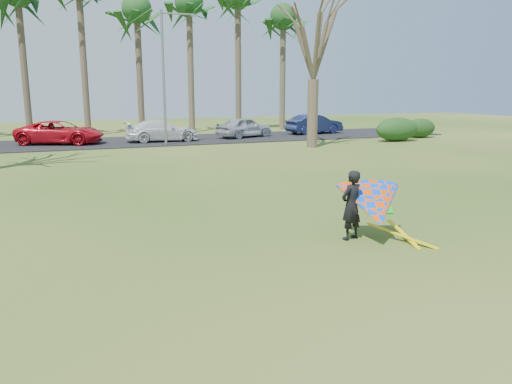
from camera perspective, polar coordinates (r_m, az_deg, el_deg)
name	(u,v)px	position (r m, az deg, el deg)	size (l,w,h in m)	color
ground	(293,264)	(10.14, 4.23, -8.25)	(100.00, 100.00, 0.00)	#194910
parking_strip	(126,142)	(33.98, -14.59, 5.57)	(46.00, 7.00, 0.06)	black
palm_6	(137,10)	(40.44, -13.48, 19.55)	(4.84, 4.84, 10.84)	#46382A
palm_7	(189,4)	(41.34, -7.67, 20.53)	(4.84, 4.84, 11.54)	brown
palm_9	(283,18)	(43.91, 3.13, 19.19)	(4.84, 4.84, 10.84)	brown
bare_tree_right	(314,33)	(30.27, 6.69, 17.55)	(6.27, 6.27, 9.21)	#483B2B
streetlight	(166,71)	(31.22, -10.25, 13.40)	(2.28, 0.18, 8.00)	gray
hedge_near	(397,129)	(34.80, 15.82, 6.91)	(3.17, 1.44, 1.59)	#183A15
hedge_far	(420,128)	(37.75, 18.25, 6.94)	(2.47, 1.16, 1.37)	#173513
car_2	(60,132)	(33.59, -21.47, 6.36)	(2.40, 5.20, 1.45)	red
car_3	(162,131)	(33.50, -10.68, 6.89)	(1.92, 4.72, 1.37)	white
car_4	(244,127)	(35.72, -1.35, 7.43)	(1.70, 4.22, 1.44)	#AAAEB8
car_5	(314,124)	(38.83, 6.70, 7.72)	(1.55, 4.44, 1.46)	#171F45
kite_flyer	(372,205)	(11.77, 13.11, -1.41)	(2.13, 2.39, 2.02)	black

